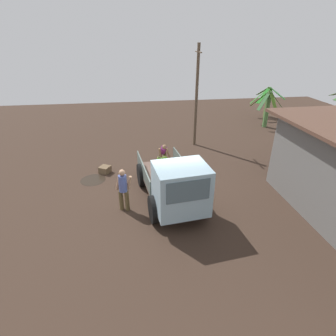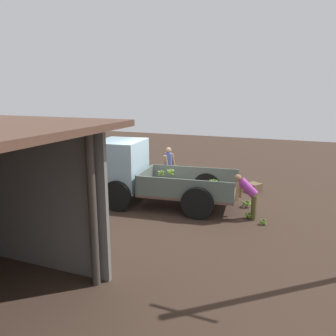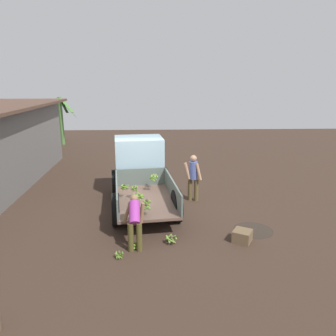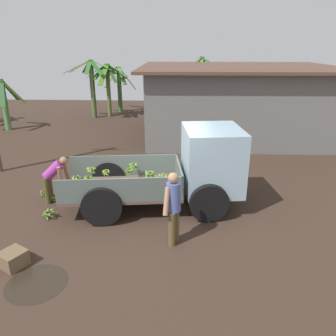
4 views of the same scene
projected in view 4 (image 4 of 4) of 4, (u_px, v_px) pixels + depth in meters
The scene contains 15 objects.
ground at pixel (157, 206), 9.01m from camera, with size 36.00×36.00×0.00m, color #39291F.
mud_patch_0 at pixel (37, 283), 6.09m from camera, with size 1.13×1.13×0.01m, color black.
cargo_truck at pixel (193, 166), 8.72m from camera, with size 4.83×2.49×2.15m.
warehouse_shed at pixel (248, 84), 15.48m from camera, with size 9.23×7.57×3.24m.
banana_palm_1 at pixel (92, 86), 19.22m from camera, with size 2.78×2.62×3.36m.
banana_palm_2 at pixel (201, 81), 22.11m from camera, with size 2.38×1.97×3.44m.
banana_palm_4 at pixel (108, 86), 19.62m from camera, with size 2.43×2.60×3.12m.
banana_palm_5 at pixel (4, 104), 16.60m from camera, with size 2.22×1.93×2.57m.
banana_palm_6 at pixel (119, 88), 21.13m from camera, with size 2.25×2.53×2.86m.
person_foreground_visitor at pixel (173, 205), 7.03m from camera, with size 0.43×0.66×1.68m.
person_worker_loading at pixel (54, 176), 9.00m from camera, with size 0.72×0.61×1.34m.
banana_bunch_on_ground_0 at pixel (49, 213), 8.33m from camera, with size 0.33×0.32×0.25m.
banana_bunch_on_ground_1 at pixel (43, 192), 9.60m from camera, with size 0.23×0.22×0.18m.
banana_bunch_on_ground_2 at pixel (54, 197), 9.28m from camera, with size 0.27×0.27×0.20m.
wooden_crate_0 at pixel (13, 259), 6.54m from camera, with size 0.46×0.46×0.32m, color brown.
Camera 4 is at (0.67, -8.03, 4.17)m, focal length 35.00 mm.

